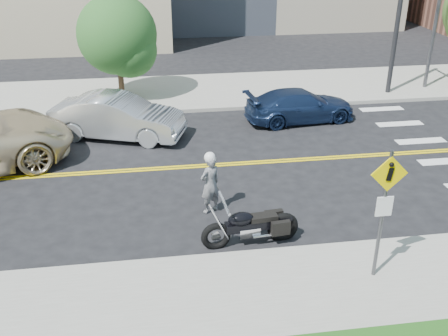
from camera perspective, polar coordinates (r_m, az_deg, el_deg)
ground_plane at (r=16.77m, az=-6.05°, el=-0.01°), size 120.00×120.00×0.00m
sidewalk_near at (r=10.50m, az=-3.95°, el=-17.76°), size 60.00×5.00×0.15m
sidewalk_far at (r=23.71m, az=-6.96°, el=8.08°), size 60.00×5.00×0.15m
pedestrian_sign at (r=11.26m, az=17.06°, el=-3.70°), size 0.78×0.08×3.00m
motorcyclist at (r=13.90m, az=-1.51°, el=-1.60°), size 0.72×0.65×1.77m
motorcycle at (r=12.67m, az=2.98°, el=-5.45°), size 2.42×0.94×1.44m
parked_car_silver at (r=19.09m, az=-11.46°, el=5.47°), size 4.98×3.10×1.55m
parked_car_blue at (r=20.55m, az=8.28°, el=6.75°), size 4.44×2.21×1.24m
tree_far_a at (r=22.50m, az=-11.58°, el=14.02°), size 3.26×3.26×4.46m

